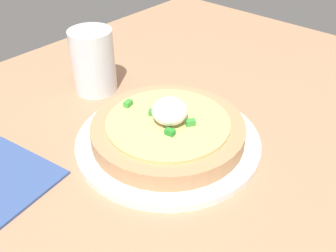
% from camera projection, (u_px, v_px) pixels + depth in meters
% --- Properties ---
extents(dining_table, '(1.24, 0.79, 0.03)m').
position_uv_depth(dining_table, '(118.00, 171.00, 0.51)').
color(dining_table, tan).
rests_on(dining_table, ground).
extents(plate, '(0.26, 0.26, 0.01)m').
position_uv_depth(plate, '(168.00, 140.00, 0.53)').
color(plate, white).
rests_on(plate, dining_table).
extents(pizza, '(0.21, 0.21, 0.06)m').
position_uv_depth(pizza, '(168.00, 129.00, 0.52)').
color(pizza, tan).
rests_on(pizza, plate).
extents(cup_near, '(0.07, 0.07, 0.11)m').
position_uv_depth(cup_near, '(94.00, 63.00, 0.63)').
color(cup_near, silver).
rests_on(cup_near, dining_table).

